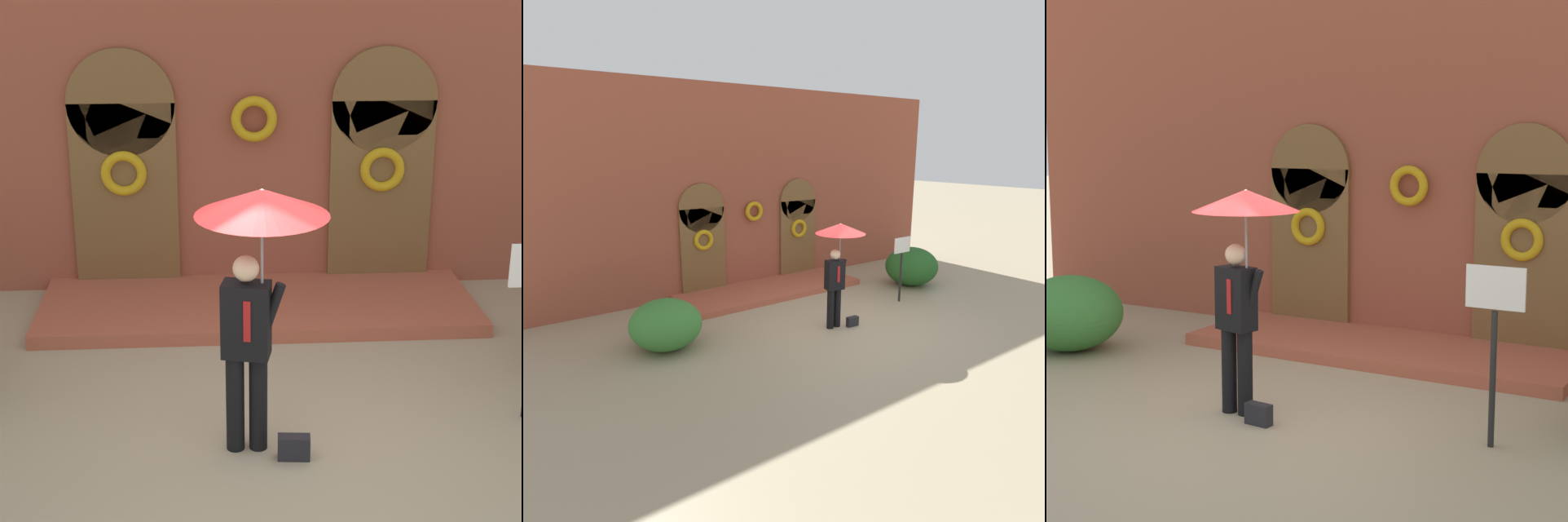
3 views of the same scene
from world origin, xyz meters
The scene contains 4 objects.
ground_plane centered at (0.00, 0.00, 0.00)m, with size 80.00×80.00×0.00m, color tan.
building_facade centered at (0.00, 4.15, 2.68)m, with size 14.00×2.30×5.60m.
person_with_umbrella centered at (-0.18, 0.05, 1.91)m, with size 1.10×1.10×2.36m.
handbag centered at (0.11, -0.15, 0.11)m, with size 0.28×0.12×0.22m, color black.
Camera 1 is at (-0.58, -6.62, 4.18)m, focal length 60.00 mm.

